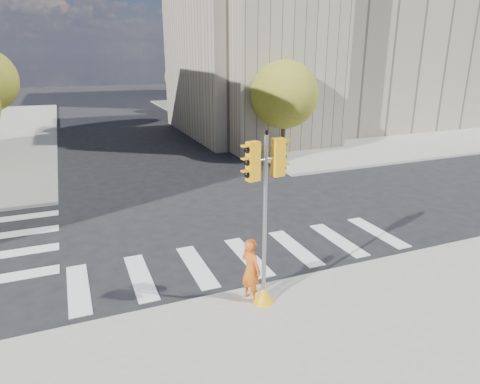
# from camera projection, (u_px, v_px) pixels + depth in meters

# --- Properties ---
(ground) EXTENTS (160.00, 160.00, 0.00)m
(ground) POSITION_uv_depth(u_px,v_px,m) (230.00, 234.00, 16.21)
(ground) COLOR black
(ground) RESTS_ON ground
(sidewalk_far_right) EXTENTS (28.00, 40.00, 0.15)m
(sidewalk_far_right) POSITION_uv_depth(u_px,v_px,m) (316.00, 115.00, 46.25)
(sidewalk_far_right) COLOR gray
(sidewalk_far_right) RESTS_ON ground
(civic_building) EXTENTS (26.00, 16.00, 19.39)m
(civic_building) POSITION_uv_depth(u_px,v_px,m) (319.00, 43.00, 36.37)
(civic_building) COLOR gray
(civic_building) RESTS_ON ground
(tree_re_near) EXTENTS (4.20, 4.20, 6.16)m
(tree_re_near) POSITION_uv_depth(u_px,v_px,m) (284.00, 95.00, 26.44)
(tree_re_near) COLOR #382616
(tree_re_near) RESTS_ON ground
(tree_re_mid) EXTENTS (4.60, 4.60, 6.66)m
(tree_re_mid) POSITION_uv_depth(u_px,v_px,m) (219.00, 79.00, 36.89)
(tree_re_mid) COLOR #382616
(tree_re_mid) RESTS_ON ground
(tree_re_far) EXTENTS (4.00, 4.00, 5.88)m
(tree_re_far) POSITION_uv_depth(u_px,v_px,m) (183.00, 77.00, 47.58)
(tree_re_far) COLOR #382616
(tree_re_far) RESTS_ON ground
(lamp_near) EXTENTS (0.35, 0.18, 8.11)m
(lamp_near) POSITION_uv_depth(u_px,v_px,m) (264.00, 82.00, 29.97)
(lamp_near) COLOR black
(lamp_near) RESTS_ON sidewalk_far_right
(lamp_far) EXTENTS (0.35, 0.18, 8.11)m
(lamp_far) POSITION_uv_depth(u_px,v_px,m) (203.00, 73.00, 42.27)
(lamp_far) COLOR black
(lamp_far) RESTS_ON sidewalk_far_right
(traffic_signal) EXTENTS (1.08, 0.56, 4.67)m
(traffic_signal) POSITION_uv_depth(u_px,v_px,m) (264.00, 235.00, 10.92)
(traffic_signal) COLOR orange
(traffic_signal) RESTS_ON sidewalk_near
(photographer) EXTENTS (0.63, 0.76, 1.78)m
(photographer) POSITION_uv_depth(u_px,v_px,m) (251.00, 269.00, 11.43)
(photographer) COLOR #CF5613
(photographer) RESTS_ON sidewalk_near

